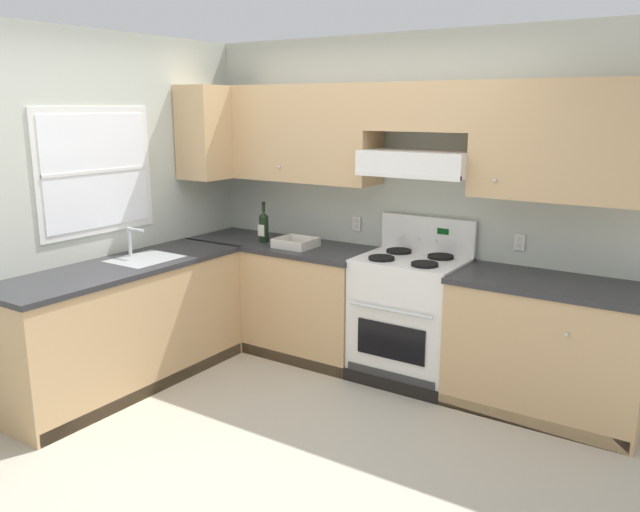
% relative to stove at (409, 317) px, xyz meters
% --- Properties ---
extents(ground_plane, '(7.04, 7.04, 0.00)m').
position_rel_stove_xyz_m(ground_plane, '(-0.44, -1.25, -0.48)').
color(ground_plane, '#B2AA99').
extents(wall_back, '(4.68, 0.57, 2.55)m').
position_rel_stove_xyz_m(wall_back, '(-0.03, 0.27, 1.00)').
color(wall_back, beige).
rests_on(wall_back, ground_plane).
extents(wall_left, '(0.47, 4.00, 2.55)m').
position_rel_stove_xyz_m(wall_left, '(-2.03, -1.03, 0.87)').
color(wall_left, beige).
rests_on(wall_left, ground_plane).
extents(counter_back_run, '(3.60, 0.65, 0.91)m').
position_rel_stove_xyz_m(counter_back_run, '(-0.23, -0.01, -0.03)').
color(counter_back_run, tan).
rests_on(counter_back_run, ground_plane).
extents(counter_left_run, '(0.63, 1.91, 1.13)m').
position_rel_stove_xyz_m(counter_left_run, '(-1.68, -1.25, -0.02)').
color(counter_left_run, tan).
rests_on(counter_left_run, ground_plane).
extents(stove, '(0.76, 0.62, 1.20)m').
position_rel_stove_xyz_m(stove, '(0.00, 0.00, 0.00)').
color(stove, white).
rests_on(stove, ground_plane).
extents(wine_bottle, '(0.08, 0.08, 0.34)m').
position_rel_stove_xyz_m(wine_bottle, '(-1.32, -0.06, 0.57)').
color(wine_bottle, black).
rests_on(wine_bottle, counter_back_run).
extents(bowl, '(0.30, 0.28, 0.07)m').
position_rel_stove_xyz_m(bowl, '(-0.98, -0.08, 0.46)').
color(bowl, beige).
rests_on(bowl, counter_back_run).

